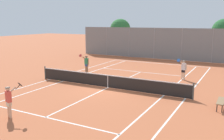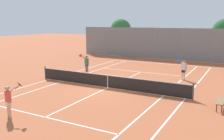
% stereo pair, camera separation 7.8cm
% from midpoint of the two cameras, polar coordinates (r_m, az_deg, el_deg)
% --- Properties ---
extents(ground_plane, '(120.00, 120.00, 0.00)m').
position_cam_midpoint_polar(ground_plane, '(18.05, -0.85, -4.06)').
color(ground_plane, '#B25B38').
extents(court_line_markings, '(11.10, 23.90, 0.01)m').
position_cam_midpoint_polar(court_line_markings, '(18.05, -0.85, -4.05)').
color(court_line_markings, silver).
rests_on(court_line_markings, ground).
extents(tennis_net, '(12.00, 0.10, 1.07)m').
position_cam_midpoint_polar(tennis_net, '(17.93, -0.86, -2.49)').
color(tennis_net, '#474C47').
rests_on(tennis_net, ground).
extents(player_near_side, '(0.83, 0.70, 1.77)m').
position_cam_midpoint_polar(player_near_side, '(13.37, -22.43, -6.28)').
color(player_near_side, '#D8A884').
rests_on(player_near_side, ground).
extents(player_far_left, '(0.74, 0.72, 1.77)m').
position_cam_midpoint_polar(player_far_left, '(23.12, -5.74, 1.60)').
color(player_far_left, '#936B4C').
rests_on(player_far_left, ground).
extents(player_far_right, '(0.74, 0.72, 1.77)m').
position_cam_midpoint_polar(player_far_right, '(21.06, 16.14, 0.28)').
color(player_far_right, beige).
rests_on(player_far_right, ground).
extents(loose_tennis_ball_0, '(0.07, 0.07, 0.07)m').
position_cam_midpoint_polar(loose_tennis_ball_0, '(20.54, -11.97, -2.34)').
color(loose_tennis_ball_0, '#D1DB33').
rests_on(loose_tennis_ball_0, ground).
extents(loose_tennis_ball_1, '(0.07, 0.07, 0.07)m').
position_cam_midpoint_polar(loose_tennis_ball_1, '(26.15, 5.79, 0.73)').
color(loose_tennis_ball_1, '#D1DB33').
rests_on(loose_tennis_ball_1, ground).
extents(courtside_bench, '(0.36, 1.50, 0.47)m').
position_cam_midpoint_polar(courtside_bench, '(14.97, 23.72, -6.63)').
color(courtside_bench, olive).
rests_on(courtside_bench, ground).
extents(back_fence, '(24.35, 0.08, 3.92)m').
position_cam_midpoint_polar(back_fence, '(31.67, 12.75, 5.84)').
color(back_fence, gray).
rests_on(back_fence, ground).
extents(tree_behind_left, '(3.05, 3.05, 5.07)m').
position_cam_midpoint_polar(tree_behind_left, '(38.04, 1.96, 9.19)').
color(tree_behind_left, brown).
rests_on(tree_behind_left, ground).
extents(tree_behind_right, '(2.86, 2.86, 5.02)m').
position_cam_midpoint_polar(tree_behind_right, '(34.15, 24.34, 8.10)').
color(tree_behind_right, brown).
rests_on(tree_behind_right, ground).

